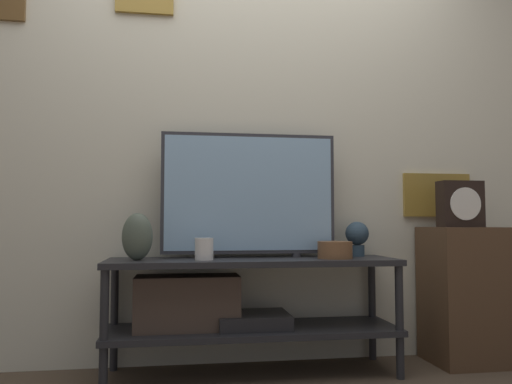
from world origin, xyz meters
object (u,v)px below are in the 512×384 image
vase_urn_stoneware (137,237)px  mantel_clock (460,204)px  candle_jar (204,249)px  decorative_bust (357,236)px  vase_wide_bowl (335,250)px  television (249,194)px

vase_urn_stoneware → mantel_clock: 1.74m
candle_jar → decorative_bust: 0.86m
vase_wide_bowl → vase_urn_stoneware: size_ratio=0.77×
vase_wide_bowl → mantel_clock: 0.77m
television → vase_urn_stoneware: bearing=-168.1°
vase_urn_stoneware → candle_jar: size_ratio=2.13×
television → vase_wide_bowl: bearing=-18.1°
television → mantel_clock: bearing=-4.3°
vase_wide_bowl → mantel_clock: mantel_clock is taller
candle_jar → decorative_bust: bearing=10.8°
mantel_clock → television: bearing=175.7°
candle_jar → mantel_clock: mantel_clock is taller
vase_wide_bowl → mantel_clock: bearing=4.1°
vase_wide_bowl → decorative_bust: (0.18, 0.15, 0.07)m
television → candle_jar: 0.40m
television → vase_wide_bowl: size_ratio=5.20×
vase_wide_bowl → candle_jar: 0.67m
vase_wide_bowl → candle_jar: candle_jar is taller
mantel_clock → decorative_bust: bearing=169.9°
television → decorative_bust: size_ratio=4.90×
vase_wide_bowl → decorative_bust: decorative_bust is taller
decorative_bust → mantel_clock: (0.56, -0.10, 0.17)m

